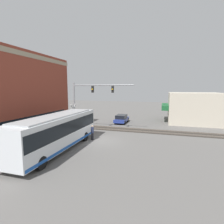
{
  "coord_description": "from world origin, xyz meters",
  "views": [
    {
      "loc": [
        -17.96,
        -6.69,
        5.84
      ],
      "look_at": [
        5.43,
        0.29,
        2.55
      ],
      "focal_mm": 28.0,
      "sensor_mm": 36.0,
      "label": 1
    }
  ],
  "objects_px": {
    "parked_car_blue": "(122,119)",
    "pedestrian_at_crossing": "(74,124)",
    "crossing_signal": "(74,115)",
    "city_bus": "(58,131)",
    "pedestrian_near_bus": "(92,132)"
  },
  "relations": [
    {
      "from": "crossing_signal",
      "to": "pedestrian_near_bus",
      "type": "height_order",
      "value": "crossing_signal"
    },
    {
      "from": "crossing_signal",
      "to": "pedestrian_at_crossing",
      "type": "distance_m",
      "value": 1.67
    },
    {
      "from": "parked_car_blue",
      "to": "pedestrian_at_crossing",
      "type": "distance_m",
      "value": 8.81
    },
    {
      "from": "city_bus",
      "to": "pedestrian_at_crossing",
      "type": "xyz_separation_m",
      "value": [
        7.81,
        2.61,
        -1.02
      ]
    },
    {
      "from": "city_bus",
      "to": "crossing_signal",
      "type": "distance_m",
      "value": 7.4
    },
    {
      "from": "crossing_signal",
      "to": "pedestrian_near_bus",
      "type": "bearing_deg",
      "value": -126.77
    },
    {
      "from": "crossing_signal",
      "to": "pedestrian_near_bus",
      "type": "relative_size",
      "value": 2.23
    },
    {
      "from": "parked_car_blue",
      "to": "pedestrian_at_crossing",
      "type": "height_order",
      "value": "pedestrian_at_crossing"
    },
    {
      "from": "parked_car_blue",
      "to": "pedestrian_at_crossing",
      "type": "relative_size",
      "value": 2.52
    },
    {
      "from": "pedestrian_near_bus",
      "to": "crossing_signal",
      "type": "bearing_deg",
      "value": 53.23
    },
    {
      "from": "crossing_signal",
      "to": "city_bus",
      "type": "bearing_deg",
      "value": -162.55
    },
    {
      "from": "city_bus",
      "to": "pedestrian_near_bus",
      "type": "bearing_deg",
      "value": -23.7
    },
    {
      "from": "city_bus",
      "to": "crossing_signal",
      "type": "height_order",
      "value": "crossing_signal"
    },
    {
      "from": "crossing_signal",
      "to": "pedestrian_at_crossing",
      "type": "relative_size",
      "value": 2.25
    },
    {
      "from": "crossing_signal",
      "to": "pedestrian_at_crossing",
      "type": "height_order",
      "value": "crossing_signal"
    }
  ]
}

